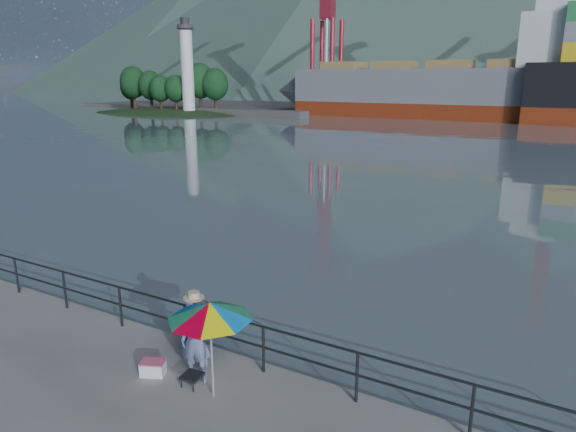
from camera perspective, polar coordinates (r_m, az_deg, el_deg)
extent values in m
cube|color=slate|center=(136.38, 26.81, 11.14)|extent=(500.00, 280.00, 0.00)
cylinder|color=#2D3033|center=(12.07, -15.05, -8.56)|extent=(22.00, 0.05, 0.05)
cylinder|color=#2D3033|center=(12.25, -14.90, -10.49)|extent=(22.00, 0.05, 0.05)
cube|color=#2D3033|center=(12.28, -14.89, -10.70)|extent=(22.00, 0.06, 1.00)
cone|color=#385147|center=(246.57, -7.85, 20.06)|extent=(228.80, 228.80, 55.00)
ellipsoid|color=#263F1E|center=(92.87, -13.38, 11.19)|extent=(48.00, 26.40, 8.40)
cylinder|color=white|center=(87.97, -11.12, 15.36)|extent=(2.00, 2.00, 13.00)
cylinder|color=#2D2D2D|center=(88.35, -11.38, 20.22)|extent=(1.80, 1.80, 2.00)
imported|color=navy|center=(10.31, -10.18, -13.42)|extent=(0.71, 0.56, 1.72)
cylinder|color=white|center=(9.78, -8.47, -14.96)|extent=(0.04, 0.04, 1.73)
cone|color=#239259|center=(9.38, -8.68, -10.37)|extent=(1.97, 1.97, 0.32)
cube|color=black|center=(10.45, -10.61, -17.07)|extent=(0.40, 0.40, 0.05)
cube|color=#2D3033|center=(10.52, -10.58, -17.63)|extent=(0.31, 0.31, 0.19)
cube|color=silver|center=(11.00, -14.77, -16.07)|extent=(0.55, 0.47, 0.27)
cylinder|color=black|center=(11.63, -6.09, -14.56)|extent=(0.33, 1.82, 1.30)
cube|color=maroon|center=(82.52, 16.58, 11.05)|extent=(45.95, 7.95, 2.50)
cube|color=slate|center=(82.38, 16.77, 13.65)|extent=(45.95, 7.95, 5.00)
cube|color=silver|center=(80.40, 27.80, 16.87)|extent=(9.00, 6.68, 7.00)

